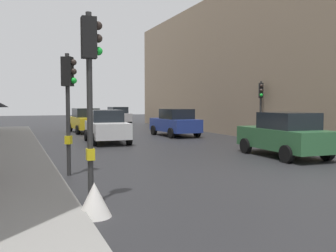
% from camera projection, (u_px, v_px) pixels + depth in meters
% --- Properties ---
extents(ground_plane, '(120.00, 120.00, 0.00)m').
position_uv_depth(ground_plane, '(305.00, 182.00, 9.79)').
color(ground_plane, '#28282B').
extents(sidewalk_kerb, '(2.95, 40.00, 0.16)m').
position_uv_depth(sidewalk_kerb, '(5.00, 163.00, 12.39)').
color(sidewalk_kerb, gray).
rests_on(sidewalk_kerb, ground).
extents(building_facade_right, '(12.00, 27.26, 9.74)m').
position_uv_depth(building_facade_right, '(272.00, 69.00, 29.23)').
color(building_facade_right, gray).
rests_on(building_facade_right, ground).
extents(traffic_light_mid_street, '(0.37, 0.44, 3.36)m').
position_uv_depth(traffic_light_mid_street, '(261.00, 100.00, 20.51)').
color(traffic_light_mid_street, '#2D2D2D').
rests_on(traffic_light_mid_street, ground).
extents(traffic_light_near_left, '(0.43, 0.25, 3.98)m').
position_uv_depth(traffic_light_near_left, '(90.00, 73.00, 7.53)').
color(traffic_light_near_left, '#2D2D2D').
rests_on(traffic_light_near_left, ground).
extents(traffic_light_near_right, '(0.44, 0.37, 3.55)m').
position_uv_depth(traffic_light_near_right, '(68.00, 92.00, 10.55)').
color(traffic_light_near_right, '#2D2D2D').
rests_on(traffic_light_near_right, ground).
extents(car_green_estate, '(2.21, 4.30, 1.76)m').
position_uv_depth(car_green_estate, '(285.00, 135.00, 14.40)').
color(car_green_estate, '#2D6038').
rests_on(car_green_estate, ground).
extents(car_white_compact, '(2.21, 4.30, 1.76)m').
position_uv_depth(car_white_compact, '(107.00, 126.00, 19.61)').
color(car_white_compact, silver).
rests_on(car_white_compact, ground).
extents(car_blue_van, '(2.15, 4.27, 1.76)m').
position_uv_depth(car_blue_van, '(175.00, 123.00, 23.57)').
color(car_blue_van, navy).
rests_on(car_blue_van, ground).
extents(car_yellow_taxi, '(2.16, 4.27, 1.76)m').
position_uv_depth(car_yellow_taxi, '(86.00, 121.00, 26.39)').
color(car_yellow_taxi, yellow).
rests_on(car_yellow_taxi, ground).
extents(car_silver_hatchback, '(2.13, 4.26, 1.76)m').
position_uv_depth(car_silver_hatchback, '(117.00, 116.00, 37.20)').
color(car_silver_hatchback, '#BCBCC1').
rests_on(car_silver_hatchback, ground).
extents(warning_sign_triangle, '(0.64, 0.64, 0.65)m').
position_uv_depth(warning_sign_triangle, '(94.00, 200.00, 6.78)').
color(warning_sign_triangle, silver).
rests_on(warning_sign_triangle, ground).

